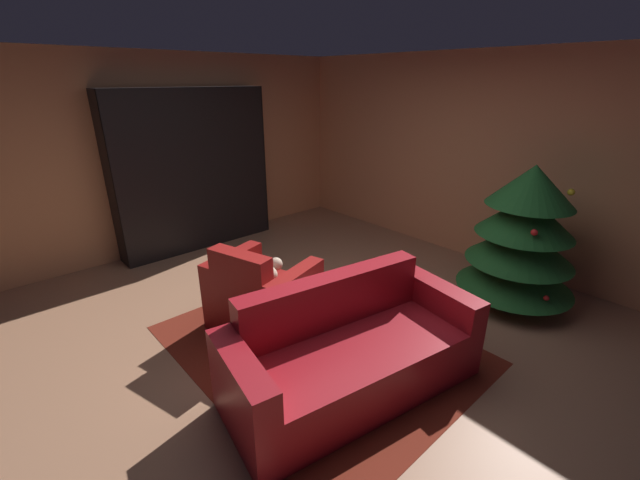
% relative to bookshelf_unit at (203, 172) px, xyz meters
% --- Properties ---
extents(ground_plane, '(7.15, 7.15, 0.00)m').
position_rel_bookshelf_unit_xyz_m(ground_plane, '(2.75, -0.35, -1.05)').
color(ground_plane, '#9A6A4E').
extents(wall_back, '(6.08, 0.06, 2.58)m').
position_rel_bookshelf_unit_xyz_m(wall_back, '(2.75, 2.41, 0.25)').
color(wall_back, tan).
rests_on(wall_back, ground).
extents(wall_left, '(0.06, 5.59, 2.58)m').
position_rel_bookshelf_unit_xyz_m(wall_left, '(-0.26, -0.35, 0.25)').
color(wall_left, tan).
rests_on(wall_left, ground).
extents(area_rug, '(2.63, 2.11, 0.01)m').
position_rel_bookshelf_unit_xyz_m(area_rug, '(2.91, -0.48, -1.04)').
color(area_rug, maroon).
rests_on(area_rug, ground).
extents(bookshelf_unit, '(0.36, 2.14, 2.15)m').
position_rel_bookshelf_unit_xyz_m(bookshelf_unit, '(0.00, 0.00, 0.00)').
color(bookshelf_unit, black).
rests_on(bookshelf_unit, ground).
extents(armchair_red, '(1.07, 0.95, 0.87)m').
position_rel_bookshelf_unit_xyz_m(armchair_red, '(2.33, -0.67, -0.73)').
color(armchair_red, maroon).
rests_on(armchair_red, ground).
extents(couch_red, '(1.14, 2.07, 0.85)m').
position_rel_bookshelf_unit_xyz_m(couch_red, '(3.47, -0.64, -0.75)').
color(couch_red, maroon).
rests_on(couch_red, ground).
extents(coffee_table, '(0.71, 0.71, 0.42)m').
position_rel_bookshelf_unit_xyz_m(coffee_table, '(2.79, -0.54, -0.66)').
color(coffee_table, black).
rests_on(coffee_table, ground).
extents(book_stack_on_table, '(0.20, 0.17, 0.08)m').
position_rel_bookshelf_unit_xyz_m(book_stack_on_table, '(2.79, -0.53, -0.58)').
color(book_stack_on_table, '#3D7F58').
rests_on(book_stack_on_table, coffee_table).
extents(bottle_on_table, '(0.08, 0.08, 0.25)m').
position_rel_bookshelf_unit_xyz_m(bottle_on_table, '(2.98, -0.58, -0.52)').
color(bottle_on_table, navy).
rests_on(bottle_on_table, coffee_table).
extents(decorated_tree, '(1.16, 1.16, 1.49)m').
position_rel_bookshelf_unit_xyz_m(decorated_tree, '(3.73, 1.59, -0.30)').
color(decorated_tree, brown).
rests_on(decorated_tree, ground).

